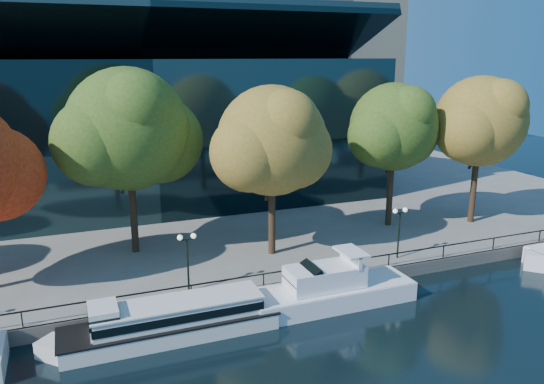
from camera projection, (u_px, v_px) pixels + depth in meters
name	position (u px, v px, depth m)	size (l,w,h in m)	color
ground	(282.00, 322.00, 33.49)	(160.00, 160.00, 0.00)	black
promenade	(171.00, 186.00, 66.15)	(90.00, 67.08, 1.00)	slate
railing	(264.00, 274.00, 35.94)	(88.20, 0.08, 0.99)	black
convention_building	(139.00, 128.00, 58.59)	(50.00, 24.57, 21.43)	black
tour_boat	(166.00, 320.00, 31.40)	(14.03, 3.13, 2.66)	silver
cruiser_near	(325.00, 290.00, 35.41)	(12.67, 3.26, 3.67)	white
tree_2	(131.00, 132.00, 40.32)	(11.73, 9.62, 14.58)	black
tree_3	(274.00, 143.00, 40.15)	(10.49, 8.60, 13.26)	black
tree_4	(395.00, 129.00, 47.22)	(9.79, 8.02, 13.06)	black
tree_5	(482.00, 123.00, 48.05)	(10.24, 8.40, 13.63)	black
lamp_1	(187.00, 249.00, 34.82)	(1.26, 0.36, 4.03)	black
lamp_2	(399.00, 221.00, 40.65)	(1.26, 0.36, 4.03)	black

